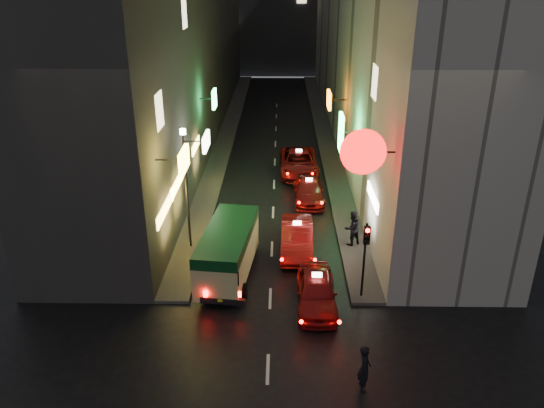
# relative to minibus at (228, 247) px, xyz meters

# --- Properties ---
(building_left) EXTENTS (7.40, 52.00, 18.00)m
(building_left) POSITION_rel_minibus_xyz_m (-6.03, 23.66, 7.46)
(building_left) COLOR #33312E
(building_left) RESTS_ON ground
(building_right) EXTENTS (8.21, 52.00, 18.00)m
(building_right) POSITION_rel_minibus_xyz_m (9.97, 23.66, 7.46)
(building_right) COLOR #A5A098
(building_right) RESTS_ON ground
(sidewalk_left) EXTENTS (1.50, 52.00, 0.15)m
(sidewalk_left) POSITION_rel_minibus_xyz_m (-2.28, 23.66, -1.47)
(sidewalk_left) COLOR #484643
(sidewalk_left) RESTS_ON ground
(sidewalk_right) EXTENTS (1.50, 52.00, 0.15)m
(sidewalk_right) POSITION_rel_minibus_xyz_m (6.22, 23.66, -1.47)
(sidewalk_right) COLOR #484643
(sidewalk_right) RESTS_ON ground
(minibus) EXTENTS (2.61, 5.88, 2.44)m
(minibus) POSITION_rel_minibus_xyz_m (0.00, 0.00, 0.00)
(minibus) COLOR #C7C27C
(minibus) RESTS_ON ground
(taxi_near) EXTENTS (2.18, 5.21, 1.82)m
(taxi_near) POSITION_rel_minibus_xyz_m (3.95, -2.29, -0.72)
(taxi_near) COLOR maroon
(taxi_near) RESTS_ON ground
(taxi_second) EXTENTS (2.37, 5.51, 1.91)m
(taxi_second) POSITION_rel_minibus_xyz_m (3.25, 2.51, -0.67)
(taxi_second) COLOR maroon
(taxi_second) RESTS_ON ground
(taxi_third) EXTENTS (2.00, 4.76, 1.68)m
(taxi_third) POSITION_rel_minibus_xyz_m (4.16, 9.03, -0.79)
(taxi_third) COLOR maroon
(taxi_third) RESTS_ON ground
(taxi_far) EXTENTS (2.51, 5.86, 2.02)m
(taxi_far) POSITION_rel_minibus_xyz_m (3.68, 13.83, -0.62)
(taxi_far) COLOR maroon
(taxi_far) RESTS_ON ground
(pedestrian_crossing) EXTENTS (0.44, 0.68, 2.03)m
(pedestrian_crossing) POSITION_rel_minibus_xyz_m (5.27, -7.25, -0.53)
(pedestrian_crossing) COLOR black
(pedestrian_crossing) RESTS_ON ground
(pedestrian_sidewalk) EXTENTS (0.93, 0.82, 2.11)m
(pedestrian_sidewalk) POSITION_rel_minibus_xyz_m (6.09, 2.98, -0.34)
(pedestrian_sidewalk) COLOR black
(pedestrian_sidewalk) RESTS_ON sidewalk_right
(traffic_light) EXTENTS (0.26, 0.43, 3.50)m
(traffic_light) POSITION_rel_minibus_xyz_m (5.97, -1.87, 1.15)
(traffic_light) COLOR black
(traffic_light) RESTS_ON sidewalk_right
(lamp_post) EXTENTS (0.28, 0.28, 6.22)m
(lamp_post) POSITION_rel_minibus_xyz_m (-2.23, 2.66, 2.18)
(lamp_post) COLOR black
(lamp_post) RESTS_ON sidewalk_left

